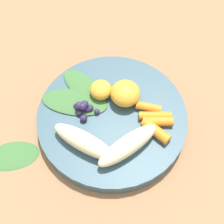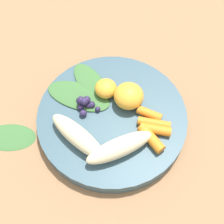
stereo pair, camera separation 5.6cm
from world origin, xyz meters
name	(u,v)px [view 1 (the left image)]	position (x,y,z in m)	size (l,w,h in m)	color
ground_plane	(112,122)	(0.00, 0.00, 0.00)	(2.40, 2.40, 0.00)	#99704C
bowl	(112,118)	(0.00, 0.00, 0.01)	(0.28, 0.28, 0.03)	#385666
banana_peeled_left	(128,145)	(0.02, -0.07, 0.04)	(0.12, 0.03, 0.03)	beige
banana_peeled_right	(84,142)	(-0.05, -0.06, 0.04)	(0.12, 0.03, 0.03)	beige
orange_segment_near	(101,90)	(-0.02, 0.05, 0.04)	(0.04, 0.04, 0.03)	#F4A833
orange_segment_far	(125,93)	(0.03, 0.03, 0.05)	(0.06, 0.06, 0.04)	#F4A833
carrot_front	(156,131)	(0.07, -0.04, 0.04)	(0.02, 0.02, 0.06)	orange
carrot_mid_left	(158,122)	(0.08, -0.03, 0.04)	(0.02, 0.02, 0.05)	orange
carrot_mid_right	(155,116)	(0.08, -0.01, 0.04)	(0.02, 0.02, 0.06)	orange
carrot_rear	(148,107)	(0.07, 0.01, 0.04)	(0.02, 0.02, 0.05)	orange
blueberry_pile	(84,109)	(-0.05, 0.01, 0.04)	(0.05, 0.04, 0.03)	#2D234C
kale_leaf_left	(84,87)	(-0.05, 0.07, 0.03)	(0.11, 0.05, 0.01)	#3D7038
kale_leaf_right	(75,102)	(-0.07, 0.03, 0.03)	(0.13, 0.06, 0.01)	#3D7038
kale_leaf_stray	(12,155)	(-0.19, -0.05, 0.00)	(0.10, 0.06, 0.01)	#3D7038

